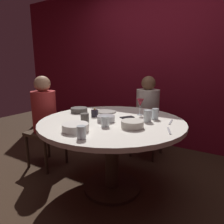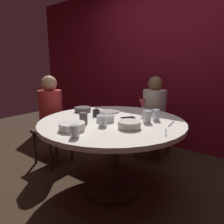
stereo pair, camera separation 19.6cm
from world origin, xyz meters
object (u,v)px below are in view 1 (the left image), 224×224
(candle_holder, at_px, (95,113))
(cup_near_candle, at_px, (85,119))
(dinner_plate, at_px, (106,112))
(cup_by_right_diner, at_px, (147,116))
(seated_diner_left, at_px, (44,112))
(seated_diner_back, at_px, (148,107))
(bowl_sauce_side, at_px, (79,110))
(wine_glass, at_px, (140,103))
(cell_phone, at_px, (127,117))
(bowl_serving_large, at_px, (106,119))
(cup_by_left_diner, at_px, (81,132))
(cup_center_front, at_px, (155,114))
(bowl_small_white, at_px, (132,124))
(dining_table, at_px, (112,133))
(bowl_salad_center, at_px, (76,127))
(cup_far_edge, at_px, (105,121))

(candle_holder, bearing_deg, cup_near_candle, -70.90)
(dinner_plate, xyz_separation_m, cup_by_right_diner, (0.56, -0.14, 0.05))
(seated_diner_left, xyz_separation_m, seated_diner_back, (0.99, 0.97, -0.01))
(bowl_sauce_side, bearing_deg, wine_glass, 21.05)
(cup_near_candle, bearing_deg, cup_by_right_diner, 41.02)
(bowl_sauce_side, bearing_deg, cell_phone, 6.24)
(candle_holder, distance_m, wine_glass, 0.50)
(bowl_sauce_side, bearing_deg, seated_diner_back, 60.37)
(wine_glass, relative_size, bowl_serving_large, 1.03)
(cup_by_left_diner, bearing_deg, cup_center_front, 71.44)
(seated_diner_left, height_order, cup_center_front, seated_diner_left)
(candle_holder, height_order, bowl_small_white, candle_holder)
(candle_holder, height_order, wine_glass, wine_glass)
(bowl_serving_large, bearing_deg, cup_by_left_diner, -78.04)
(cup_by_right_diner, bearing_deg, seated_diner_left, -174.89)
(wine_glass, relative_size, cell_phone, 1.26)
(cell_phone, height_order, bowl_sauce_side, bowl_sauce_side)
(seated_diner_left, height_order, cup_by_right_diner, seated_diner_left)
(dining_table, xyz_separation_m, bowl_serving_large, (-0.02, -0.08, 0.17))
(seated_diner_back, xyz_separation_m, bowl_serving_large, (-0.02, -1.05, 0.07))
(seated_diner_left, distance_m, cup_center_front, 1.37)
(dining_table, xyz_separation_m, bowl_sauce_side, (-0.50, 0.09, 0.17))
(candle_holder, xyz_separation_m, cup_near_candle, (0.10, -0.29, 0.02))
(dinner_plate, height_order, cup_center_front, cup_center_front)
(dinner_plate, bearing_deg, bowl_salad_center, -77.22)
(cup_far_edge, bearing_deg, dining_table, 106.29)
(wine_glass, distance_m, bowl_serving_large, 0.47)
(cell_phone, height_order, bowl_serving_large, bowl_serving_large)
(seated_diner_back, distance_m, candle_holder, 0.98)
(candle_holder, bearing_deg, cup_center_front, 21.21)
(cell_phone, relative_size, bowl_salad_center, 0.64)
(bowl_salad_center, xyz_separation_m, cup_near_candle, (-0.05, 0.19, 0.02))
(bowl_serving_large, height_order, cup_by_right_diner, cup_by_right_diner)
(bowl_sauce_side, xyz_separation_m, cup_near_candle, (0.38, -0.36, 0.03))
(dinner_plate, relative_size, bowl_small_white, 1.17)
(bowl_small_white, bearing_deg, cup_by_right_diner, 80.94)
(cup_by_right_diner, bearing_deg, cup_by_left_diner, -109.38)
(dining_table, bearing_deg, cup_far_edge, -73.71)
(seated_diner_back, bearing_deg, dinner_plate, -18.32)
(candle_holder, xyz_separation_m, cell_phone, (0.31, 0.14, -0.03))
(seated_diner_back, height_order, cup_far_edge, seated_diner_back)
(cup_center_front, bearing_deg, cup_by_left_diner, -108.56)
(dining_table, distance_m, dinner_plate, 0.38)
(candle_holder, xyz_separation_m, cup_by_left_diner, (0.31, -0.59, 0.01))
(seated_diner_left, bearing_deg, cup_by_right_diner, 5.11)
(wine_glass, bearing_deg, cup_center_front, -25.18)
(cup_center_front, bearing_deg, candle_holder, -158.79)
(cup_near_candle, distance_m, cup_by_right_diner, 0.59)
(seated_diner_left, height_order, candle_holder, seated_diner_left)
(cup_by_left_diner, bearing_deg, seated_diner_back, 93.09)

